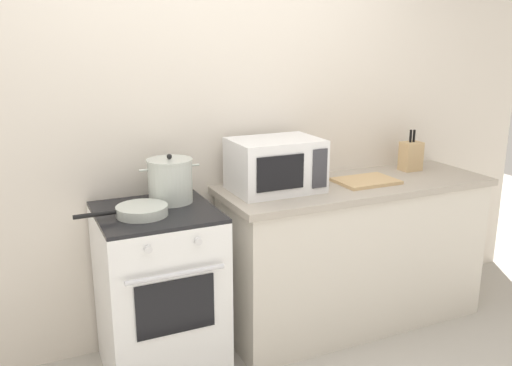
# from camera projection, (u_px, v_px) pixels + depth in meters

# --- Properties ---
(back_wall) EXTENTS (4.40, 0.10, 2.50)m
(back_wall) POSITION_uv_depth(u_px,v_px,m) (243.00, 127.00, 3.29)
(back_wall) COLOR silver
(back_wall) RESTS_ON ground_plane
(lower_cabinet_right) EXTENTS (1.64, 0.56, 0.88)m
(lower_cabinet_right) POSITION_uv_depth(u_px,v_px,m) (353.00, 256.00, 3.43)
(lower_cabinet_right) COLOR beige
(lower_cabinet_right) RESTS_ON ground_plane
(countertop_right) EXTENTS (1.70, 0.60, 0.04)m
(countertop_right) POSITION_uv_depth(u_px,v_px,m) (357.00, 186.00, 3.31)
(countertop_right) COLOR #ADA393
(countertop_right) RESTS_ON lower_cabinet_right
(stove) EXTENTS (0.60, 0.64, 0.92)m
(stove) POSITION_uv_depth(u_px,v_px,m) (160.00, 292.00, 2.90)
(stove) COLOR white
(stove) RESTS_ON ground_plane
(stock_pot) EXTENTS (0.32, 0.24, 0.26)m
(stock_pot) POSITION_uv_depth(u_px,v_px,m) (170.00, 181.00, 2.90)
(stock_pot) COLOR beige
(stock_pot) RESTS_ON stove
(frying_pan) EXTENTS (0.46, 0.26, 0.05)m
(frying_pan) POSITION_uv_depth(u_px,v_px,m) (141.00, 211.00, 2.70)
(frying_pan) COLOR beige
(frying_pan) RESTS_ON stove
(microwave) EXTENTS (0.50, 0.37, 0.30)m
(microwave) POSITION_uv_depth(u_px,v_px,m) (275.00, 165.00, 3.11)
(microwave) COLOR white
(microwave) RESTS_ON countertop_right
(cutting_board) EXTENTS (0.36, 0.26, 0.02)m
(cutting_board) POSITION_uv_depth(u_px,v_px,m) (366.00, 181.00, 3.31)
(cutting_board) COLOR tan
(cutting_board) RESTS_ON countertop_right
(knife_block) EXTENTS (0.13, 0.10, 0.27)m
(knife_block) POSITION_uv_depth(u_px,v_px,m) (411.00, 156.00, 3.59)
(knife_block) COLOR tan
(knife_block) RESTS_ON countertop_right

